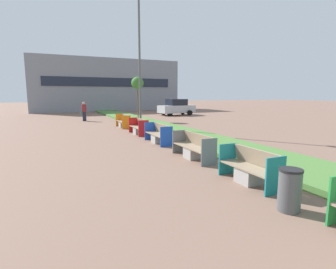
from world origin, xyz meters
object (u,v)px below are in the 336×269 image
Objects in this scene: bench_teal_frame at (250,170)px; bench_orange_frame at (123,122)px; bench_blue_frame at (158,136)px; litter_bin at (290,190)px; pedestrian_walking at (84,111)px; street_lamp_post at (140,55)px; bench_grey_frame at (194,149)px; bench_red_frame at (139,128)px; parked_car_distant at (177,107)px; sapling_tree_far at (138,83)px.

bench_teal_frame is 1.00× the size of bench_orange_frame.
bench_teal_frame is at bearing -90.03° from bench_blue_frame.
litter_bin is 0.52× the size of pedestrian_walking.
bench_blue_frame is 6.52m from street_lamp_post.
street_lamp_post is at bearing 85.72° from bench_grey_frame.
bench_blue_frame is at bearing 90.02° from bench_grey_frame.
bench_grey_frame is 1.14× the size of bench_red_frame.
bench_grey_frame is at bearing -121.72° from parked_car_distant.
pedestrian_walking reaches higher than bench_blue_frame.
bench_red_frame is 3.64m from bench_orange_frame.
bench_orange_frame is at bearing 90.03° from bench_blue_frame.
street_lamp_post reaches higher than bench_orange_frame.
bench_orange_frame is at bearing 88.31° from litter_bin.
parked_car_distant reaches higher than bench_orange_frame.
parked_car_distant is (8.51, 21.85, 0.55)m from bench_teal_frame.
bench_red_frame is 1.15× the size of pedestrian_walking.
bench_teal_frame is 0.84× the size of bench_grey_frame.
bench_teal_frame is at bearing -93.14° from street_lamp_post.
bench_grey_frame is 14.84m from sapling_tree_far.
pedestrian_walking is at bearing 102.05° from bench_red_frame.
sapling_tree_far is 7.92m from parked_car_distant.
pedestrian_walking is (-2.66, 8.09, -4.03)m from street_lamp_post.
sapling_tree_far is at bearing -151.18° from parked_car_distant.
sapling_tree_far is at bearing 77.37° from bench_blue_frame.
bench_blue_frame is 1.26× the size of pedestrian_walking.
parked_car_distant is at bearing 54.98° from bench_red_frame.
bench_teal_frame is at bearing -97.95° from sapling_tree_far.
street_lamp_post is 9.42m from pedestrian_walking.
street_lamp_post is at bearing 82.50° from bench_blue_frame.
bench_blue_frame is (0.00, 6.57, 0.01)m from bench_teal_frame.
bench_blue_frame and bench_red_frame have the same top height.
parked_car_distant reaches higher than bench_grey_frame.
parked_car_distant is (8.51, 12.14, 0.55)m from bench_red_frame.
parked_car_distant is at bearing 13.51° from pedestrian_walking.
litter_bin is at bearing -94.68° from street_lamp_post.
street_lamp_post is 13.83m from parked_car_distant.
sapling_tree_far is (2.87, 19.09, 2.91)m from litter_bin.
bench_grey_frame is 6.64m from bench_red_frame.
parked_car_distant is (8.95, 23.54, 0.46)m from litter_bin.
pedestrian_walking is at bearing 99.15° from bench_blue_frame.
street_lamp_post is at bearing 86.86° from bench_teal_frame.
bench_orange_frame is at bearing 90.00° from bench_teal_frame.
pedestrian_walking is (-2.05, 9.60, 0.51)m from bench_red_frame.
pedestrian_walking is (-2.05, 12.73, 0.51)m from bench_blue_frame.
parked_car_distant is (8.51, 15.27, 0.54)m from bench_blue_frame.
bench_grey_frame is 10.28m from bench_orange_frame.
bench_orange_frame is 12.04m from parked_car_distant.
street_lamp_post reaches higher than bench_teal_frame.
bench_orange_frame is 2.12× the size of litter_bin.
bench_red_frame is 0.50× the size of sapling_tree_far.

